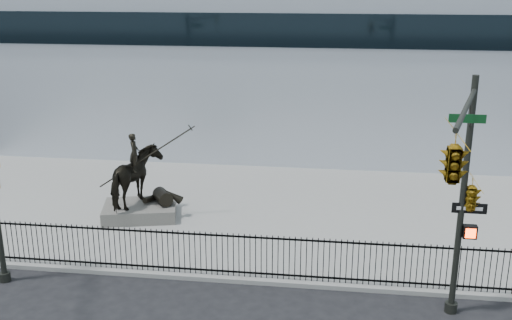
# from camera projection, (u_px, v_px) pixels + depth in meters

# --- Properties ---
(ground) EXTENTS (120.00, 120.00, 0.00)m
(ground) POSITION_uv_depth(u_px,v_px,m) (216.00, 299.00, 18.33)
(ground) COLOR black
(ground) RESTS_ON ground
(plaza) EXTENTS (30.00, 12.00, 0.15)m
(plaza) POSITION_uv_depth(u_px,v_px,m) (249.00, 211.00, 24.94)
(plaza) COLOR gray
(plaza) RESTS_ON ground
(building) EXTENTS (44.00, 14.00, 9.00)m
(building) POSITION_uv_depth(u_px,v_px,m) (280.00, 63.00, 35.95)
(building) COLOR #B5BDC6
(building) RESTS_ON ground
(picket_fence) EXTENTS (22.10, 0.10, 1.50)m
(picket_fence) POSITION_uv_depth(u_px,v_px,m) (223.00, 254.00, 19.25)
(picket_fence) COLOR black
(picket_fence) RESTS_ON plaza
(statue_plinth) EXTENTS (3.24, 2.57, 0.54)m
(statue_plinth) POSITION_uv_depth(u_px,v_px,m) (140.00, 211.00, 24.10)
(statue_plinth) COLOR #53504B
(statue_plinth) RESTS_ON plaza
(equestrian_statue) EXTENTS (3.57, 2.65, 3.10)m
(equestrian_statue) POSITION_uv_depth(u_px,v_px,m) (139.00, 178.00, 23.70)
(equestrian_statue) COLOR black
(equestrian_statue) RESTS_ON statue_plinth
(traffic_signal_right) EXTENTS (2.17, 6.86, 7.00)m
(traffic_signal_right) POSITION_uv_depth(u_px,v_px,m) (463.00, 179.00, 14.18)
(traffic_signal_right) COLOR black
(traffic_signal_right) RESTS_ON ground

